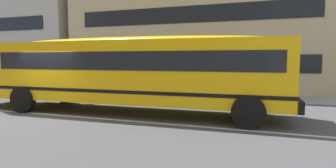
{
  "coord_description": "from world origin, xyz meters",
  "views": [
    {
      "loc": [
        8.04,
        -8.66,
        2.2
      ],
      "look_at": [
        4.81,
        0.72,
        1.3
      ],
      "focal_mm": 29.45,
      "sensor_mm": 36.0,
      "label": 1
    }
  ],
  "objects": [
    {
      "name": "ground_plane",
      "position": [
        0.0,
        0.0,
        0.0
      ],
      "size": [
        400.0,
        400.0,
        0.0
      ],
      "primitive_type": "plane",
      "color": "#4C4C4F"
    },
    {
      "name": "sidewalk_far",
      "position": [
        0.0,
        7.66,
        0.01
      ],
      "size": [
        120.0,
        3.0,
        0.01
      ],
      "primitive_type": "cube",
      "color": "gray",
      "rests_on": "ground_plane"
    },
    {
      "name": "lane_centreline",
      "position": [
        0.0,
        0.0,
        0.0
      ],
      "size": [
        110.0,
        0.16,
        0.01
      ],
      "primitive_type": "cube",
      "color": "silver",
      "rests_on": "ground_plane"
    },
    {
      "name": "school_bus",
      "position": [
        2.89,
        1.44,
        1.83
      ],
      "size": [
        13.82,
        3.28,
        3.08
      ],
      "rotation": [
        0.0,
        0.0,
        3.16
      ],
      "color": "yellow",
      "rests_on": "ground_plane"
    },
    {
      "name": "apartment_block_far_left",
      "position": [
        -16.39,
        16.01,
        6.65
      ],
      "size": [
        18.47,
        13.74,
        13.3
      ],
      "color": "#B7B7B2",
      "rests_on": "ground_plane"
    }
  ]
}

